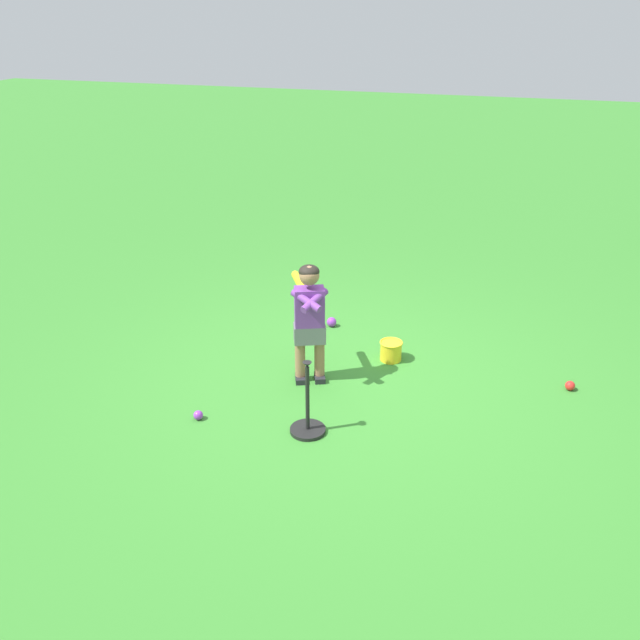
# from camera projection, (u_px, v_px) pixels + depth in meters

# --- Properties ---
(ground_plane) EXTENTS (40.00, 40.00, 0.00)m
(ground_plane) POSITION_uv_depth(u_px,v_px,m) (344.00, 380.00, 6.02)
(ground_plane) COLOR #38842D
(child_batter) EXTENTS (0.42, 0.56, 1.08)m
(child_batter) POSITION_uv_depth(u_px,v_px,m) (309.00, 313.00, 5.74)
(child_batter) COLOR #232328
(child_batter) RESTS_ON ground
(play_ball_behind_batter) EXTENTS (0.08, 0.08, 0.08)m
(play_ball_behind_batter) POSITION_uv_depth(u_px,v_px,m) (198.00, 415.00, 5.44)
(play_ball_behind_batter) COLOR purple
(play_ball_behind_batter) RESTS_ON ground
(play_ball_midfield) EXTENTS (0.08, 0.08, 0.08)m
(play_ball_midfield) POSITION_uv_depth(u_px,v_px,m) (570.00, 386.00, 5.84)
(play_ball_midfield) COLOR red
(play_ball_midfield) RESTS_ON ground
(play_ball_by_bucket) EXTENTS (0.10, 0.10, 0.10)m
(play_ball_by_bucket) POSITION_uv_depth(u_px,v_px,m) (332.00, 322.00, 6.97)
(play_ball_by_bucket) COLOR purple
(play_ball_by_bucket) RESTS_ON ground
(batting_tee) EXTENTS (0.28, 0.28, 0.62)m
(batting_tee) POSITION_uv_depth(u_px,v_px,m) (308.00, 420.00, 5.25)
(batting_tee) COLOR black
(batting_tee) RESTS_ON ground
(toy_bucket) EXTENTS (0.22, 0.22, 0.19)m
(toy_bucket) POSITION_uv_depth(u_px,v_px,m) (391.00, 350.00, 6.31)
(toy_bucket) COLOR yellow
(toy_bucket) RESTS_ON ground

